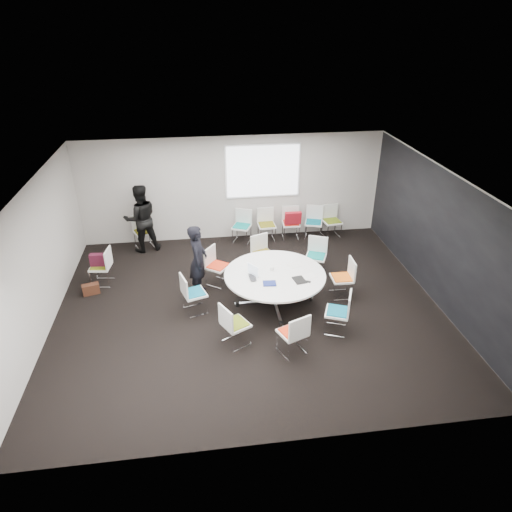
{
  "coord_description": "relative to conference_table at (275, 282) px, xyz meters",
  "views": [
    {
      "loc": [
        -0.95,
        -7.99,
        5.54
      ],
      "look_at": [
        0.2,
        0.4,
        1.0
      ],
      "focal_mm": 32.0,
      "sensor_mm": 36.0,
      "label": 1
    }
  ],
  "objects": [
    {
      "name": "person_back",
      "position": [
        -2.96,
        2.93,
        0.37
      ],
      "size": [
        1.02,
        0.89,
        1.79
      ],
      "primitive_type": "imported",
      "rotation": [
        0.0,
        0.0,
        3.41
      ],
      "color": "black",
      "rests_on": "ground"
    },
    {
      "name": "laptop",
      "position": [
        -0.44,
        -0.1,
        0.21
      ],
      "size": [
        0.21,
        0.32,
        0.02
      ],
      "primitive_type": "imported",
      "rotation": [
        0.0,
        0.0,
        1.63
      ],
      "color": "#333338",
      "rests_on": "conference_table"
    },
    {
      "name": "laptop_lid",
      "position": [
        -0.47,
        0.01,
        0.33
      ],
      "size": [
        0.18,
        0.26,
        0.22
      ],
      "primitive_type": "cube",
      "rotation": [
        0.0,
        0.0,
        2.17
      ],
      "color": "silver",
      "rests_on": "conference_table"
    },
    {
      "name": "chair_spare_left",
      "position": [
        -3.76,
        1.33,
        -0.25
      ],
      "size": [
        0.5,
        0.51,
        0.88
      ],
      "rotation": [
        0.0,
        0.0,
        1.44
      ],
      "color": "silver",
      "rests_on": "ground"
    },
    {
      "name": "conference_table",
      "position": [
        0.0,
        0.0,
        0.0
      ],
      "size": [
        2.12,
        2.12,
        0.73
      ],
      "color": "silver",
      "rests_on": "ground"
    },
    {
      "name": "chair_ring_g",
      "position": [
        0.05,
        -1.64,
        -0.25
      ],
      "size": [
        0.6,
        0.59,
        0.88
      ],
      "rotation": [
        0.0,
        0.0,
        6.68
      ],
      "color": "silver",
      "rests_on": "ground"
    },
    {
      "name": "person_main",
      "position": [
        -1.57,
        0.65,
        0.28
      ],
      "size": [
        0.47,
        0.64,
        1.62
      ],
      "primitive_type": "imported",
      "rotation": [
        0.0,
        0.0,
        1.43
      ],
      "color": "black",
      "rests_on": "ground"
    },
    {
      "name": "chair_ring_h",
      "position": [
        1.04,
        -1.12,
        -0.25
      ],
      "size": [
        0.59,
        0.6,
        0.88
      ],
      "rotation": [
        0.0,
        0.0,
        7.46
      ],
      "color": "silver",
      "rests_on": "ground"
    },
    {
      "name": "chair_back_e",
      "position": [
        2.14,
        3.08,
        -0.25
      ],
      "size": [
        0.52,
        0.51,
        0.88
      ],
      "rotation": [
        0.0,
        0.0,
        3.28
      ],
      "color": "silver",
      "rests_on": "ground"
    },
    {
      "name": "red_jacket",
      "position": [
        0.99,
        2.87,
        0.17
      ],
      "size": [
        0.44,
        0.16,
        0.36
      ],
      "primitive_type": "cube",
      "rotation": [
        0.17,
        0.0,
        -0.01
      ],
      "color": "maroon",
      "rests_on": "chair_back_c"
    },
    {
      "name": "chair_back_c",
      "position": [
        0.99,
        3.1,
        -0.25
      ],
      "size": [
        0.49,
        0.48,
        0.88
      ],
      "rotation": [
        0.0,
        0.0,
        3.07
      ],
      "color": "silver",
      "rests_on": "ground"
    },
    {
      "name": "chair_ring_f",
      "position": [
        -0.96,
        -1.24,
        -0.25
      ],
      "size": [
        0.61,
        0.62,
        0.88
      ],
      "rotation": [
        0.0,
        0.0,
        5.2
      ],
      "color": "silver",
      "rests_on": "ground"
    },
    {
      "name": "papers_front",
      "position": [
        0.67,
        -0.2,
        0.2
      ],
      "size": [
        0.35,
        0.3,
        0.0
      ],
      "primitive_type": "cube",
      "rotation": [
        0.0,
        0.0,
        0.35
      ],
      "color": "white",
      "rests_on": "conference_table"
    },
    {
      "name": "projection_screen",
      "position": [
        0.25,
        3.39,
        1.32
      ],
      "size": [
        1.9,
        0.03,
        1.35
      ],
      "primitive_type": "cube",
      "color": "white",
      "rests_on": "room_shell"
    },
    {
      "name": "chair_ring_a",
      "position": [
        1.51,
        0.09,
        -0.25
      ],
      "size": [
        0.46,
        0.47,
        0.88
      ],
      "rotation": [
        0.0,
        0.0,
        1.55
      ],
      "color": "silver",
      "rests_on": "ground"
    },
    {
      "name": "phone",
      "position": [
        0.6,
        -0.4,
        0.21
      ],
      "size": [
        0.16,
        0.12,
        0.01
      ],
      "primitive_type": "cube",
      "rotation": [
        0.0,
        0.0,
        -0.42
      ],
      "color": "black",
      "rests_on": "conference_table"
    },
    {
      "name": "chair_ring_e",
      "position": [
        -1.7,
        -0.08,
        -0.25
      ],
      "size": [
        0.57,
        0.58,
        0.88
      ],
      "rotation": [
        0.0,
        0.0,
        5.03
      ],
      "color": "silver",
      "rests_on": "ground"
    },
    {
      "name": "cup",
      "position": [
        -0.03,
        0.15,
        0.25
      ],
      "size": [
        0.08,
        0.08,
        0.09
      ],
      "primitive_type": "cylinder",
      "color": "white",
      "rests_on": "conference_table"
    },
    {
      "name": "papers_right",
      "position": [
        0.5,
        0.3,
        0.2
      ],
      "size": [
        0.35,
        0.29,
        0.0
      ],
      "primitive_type": "cube",
      "rotation": [
        0.0,
        0.0,
        0.3
      ],
      "color": "silver",
      "rests_on": "conference_table"
    },
    {
      "name": "brown_bag",
      "position": [
        -3.97,
        0.91,
        -0.41
      ],
      "size": [
        0.39,
        0.25,
        0.24
      ],
      "primitive_type": "cube",
      "rotation": [
        0.0,
        0.0,
        0.28
      ],
      "color": "#452316",
      "rests_on": "ground"
    },
    {
      "name": "chair_back_d",
      "position": [
        1.62,
        3.06,
        -0.25
      ],
      "size": [
        0.58,
        0.57,
        0.88
      ],
      "rotation": [
        0.0,
        0.0,
        2.83
      ],
      "color": "silver",
      "rests_on": "ground"
    },
    {
      "name": "chair_back_a",
      "position": [
        -0.36,
        3.07,
        -0.25
      ],
      "size": [
        0.6,
        0.59,
        0.88
      ],
      "rotation": [
        0.0,
        0.0,
        2.73
      ],
      "color": "silver",
      "rests_on": "ground"
    },
    {
      "name": "chair_ring_b",
      "position": [
        1.19,
        1.15,
        -0.25
      ],
      "size": [
        0.6,
        0.6,
        0.88
      ],
      "rotation": [
        0.0,
        0.0,
        2.73
      ],
      "color": "silver",
      "rests_on": "ground"
    },
    {
      "name": "chair_person_back",
      "position": [
        -2.97,
        3.1,
        -0.25
      ],
      "size": [
        0.59,
        0.59,
        0.88
      ],
      "rotation": [
        0.0,
        0.0,
        3.52
      ],
      "color": "silver",
      "rests_on": "ground"
    },
    {
      "name": "room_shell",
      "position": [
        -0.46,
        -0.07,
        0.87
      ],
      "size": [
        8.08,
        7.08,
        2.88
      ],
      "color": "black",
      "rests_on": "ground"
    },
    {
      "name": "chair_back_b",
      "position": [
        0.31,
        3.07,
        -0.25
      ],
      "size": [
        0.48,
        0.47,
        0.88
      ],
      "rotation": [
        0.0,
        0.0,
        3.18
      ],
      "color": "silver",
      "rests_on": "ground"
    },
    {
      "name": "notebook_black",
      "position": [
        0.45,
        -0.33,
        0.21
      ],
      "size": [
        0.27,
        0.33,
        0.02
      ],
      "primitive_type": "cube",
      "rotation": [
        0.0,
        0.0,
        0.18
      ],
      "color": "black",
      "rests_on": "conference_table"
    },
    {
      "name": "chair_ring_c",
      "position": [
        -0.03,
        1.44,
        -0.25
      ],
      "size": [
        0.6,
        0.59,
        0.88
      ],
      "rotation": [
        0.0,
        0.0,
        3.53
      ],
      "color": "silver",
      "rests_on": "ground"
    },
    {
      "name": "maroon_bag",
      "position": [
        -3.78,
        1.33,
        0.09
      ],
      "size": [
        0.41,
        0.18,
        0.28
      ],
      "primitive_type": "cube",
      "rotation": [
        0.0,
        0.0,
        -0.1
      ],
      "color": "#491326",
      "rests_on": "chair_spare_left"
    },
    {
      "name": "tablet_folio",
      "position": [
        -0.18,
        -0.38,
        0.22
      ],
      "size": [
        0.27,
        0.22,
        0.03
      ],
      "primitive_type": "cube",
      "rotation": [
        0.0,
        0.0,
        -0.08
      ],
      "color": "navy",
      "rests_on": "conference_table"
    },
    {
      "name": "chair_ring_d",
      "position": [
        -1.15,
        0.98,
        -0.25
      ],
      "size": [
        0.63,
        0.64,
        0.88
      ],
      "rotation": [
        0.0,
        0.0,
        4.09
      ],
      "color": "silver",
      "rests_on": "ground"
    }
  ]
}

